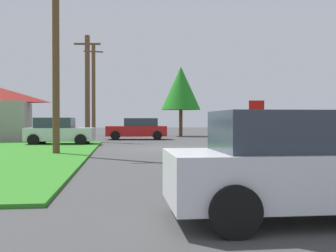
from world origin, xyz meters
name	(u,v)px	position (x,y,z in m)	size (l,w,h in m)	color
ground_plane	(167,149)	(0.00, 0.00, 0.00)	(120.00, 120.00, 0.00)	#424242
lane_stripe_center	(195,166)	(0.00, -8.00, 0.01)	(0.20, 14.00, 0.01)	yellow
stop_sign	(257,115)	(4.47, -0.90, 1.75)	(0.77, 0.16, 2.47)	#9EA0A8
car_approaching_junction	(138,129)	(-1.12, 10.19, 0.81)	(4.63, 2.31, 1.62)	red
parked_car_near_building	(59,132)	(-6.02, 3.67, 0.80)	(4.02, 2.13, 1.62)	silver
car_behind_on_main_road	(315,165)	(0.52, -15.22, 0.81)	(4.57, 1.95, 1.62)	silver
utility_pole_near	(56,49)	(-5.10, -3.30, 4.48)	(1.80, 0.30, 8.73)	brown
utility_pole_mid	(87,87)	(-4.65, 7.40, 3.72)	(1.80, 0.34, 7.25)	brown
utility_pole_far	(94,89)	(-4.95, 18.10, 4.39)	(1.79, 0.44, 8.61)	brown
oak_tree_left	(181,88)	(3.06, 16.06, 4.39)	(3.60, 3.60, 6.38)	brown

